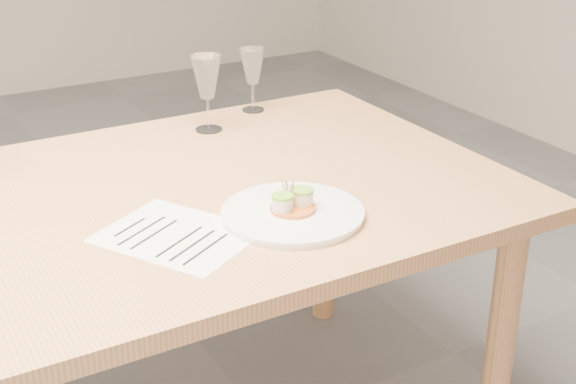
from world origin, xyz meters
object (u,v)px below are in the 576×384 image
recipe_sheet (177,235)px  dinner_plate (293,212)px  wine_glass_2 (207,79)px  wine_glass_3 (252,68)px

recipe_sheet → dinner_plate: bearing=-39.8°
recipe_sheet → wine_glass_2: (0.32, 0.54, 0.14)m
dinner_plate → recipe_sheet: 0.25m
dinner_plate → wine_glass_2: size_ratio=1.46×
wine_glass_3 → wine_glass_2: bearing=-153.7°
dinner_plate → recipe_sheet: size_ratio=0.81×
recipe_sheet → wine_glass_2: 0.65m
dinner_plate → wine_glass_3: bearing=69.2°
wine_glass_2 → recipe_sheet: bearing=-120.3°
dinner_plate → wine_glass_3: wine_glass_3 is taller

